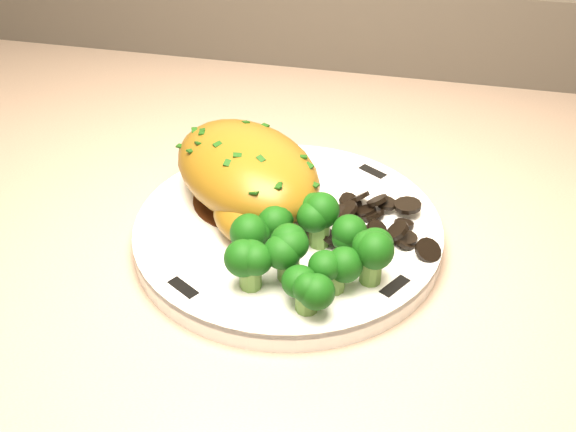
# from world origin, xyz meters

# --- Properties ---
(plate) EXTENTS (0.39, 0.39, 0.02)m
(plate) POSITION_xyz_m (0.14, 1.59, 0.93)
(plate) COLOR white
(plate) RESTS_ON counter
(rim_accent_0) EXTENTS (0.03, 0.03, 0.00)m
(rim_accent_0) POSITION_xyz_m (0.21, 1.70, 0.94)
(rim_accent_0) COLOR black
(rim_accent_0) RESTS_ON plate
(rim_accent_1) EXTENTS (0.03, 0.03, 0.00)m
(rim_accent_1) POSITION_xyz_m (0.04, 1.66, 0.94)
(rim_accent_1) COLOR black
(rim_accent_1) RESTS_ON plate
(rim_accent_2) EXTENTS (0.03, 0.03, 0.00)m
(rim_accent_2) POSITION_xyz_m (0.08, 1.48, 0.94)
(rim_accent_2) COLOR black
(rim_accent_2) RESTS_ON plate
(rim_accent_3) EXTENTS (0.03, 0.03, 0.00)m
(rim_accent_3) POSITION_xyz_m (0.25, 1.52, 0.94)
(rim_accent_3) COLOR black
(rim_accent_3) RESTS_ON plate
(gravy_pool) EXTENTS (0.11, 0.11, 0.00)m
(gravy_pool) POSITION_xyz_m (0.10, 1.62, 0.94)
(gravy_pool) COLOR #3B190A
(gravy_pool) RESTS_ON plate
(chicken_breast) EXTENTS (0.21, 0.21, 0.07)m
(chicken_breast) POSITION_xyz_m (0.10, 1.62, 0.97)
(chicken_breast) COLOR #8B6118
(chicken_breast) RESTS_ON plate
(mushroom_pile) EXTENTS (0.11, 0.08, 0.03)m
(mushroom_pile) POSITION_xyz_m (0.22, 1.60, 0.94)
(mushroom_pile) COLOR black
(mushroom_pile) RESTS_ON plate
(broccoli_florets) EXTENTS (0.14, 0.12, 0.04)m
(broccoli_florets) POSITION_xyz_m (0.17, 1.52, 0.96)
(broccoli_florets) COLOR olive
(broccoli_florets) RESTS_ON plate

